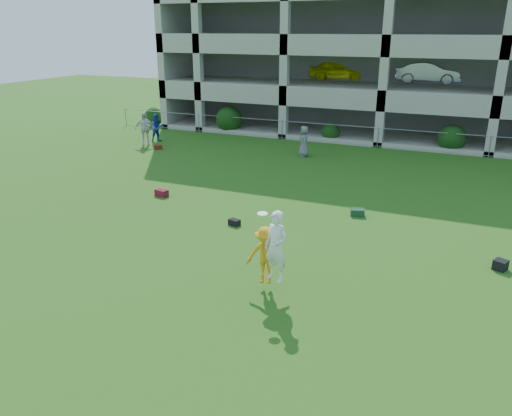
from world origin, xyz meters
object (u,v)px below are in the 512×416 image
at_px(bystander_c, 304,141).
at_px(crate_d, 500,265).
at_px(frisbee_contest, 269,252).
at_px(bystander_a, 157,128).
at_px(bystander_b, 145,129).
at_px(parking_garage, 407,37).

bearing_deg(bystander_c, crate_d, 12.93).
distance_m(bystander_c, frisbee_contest, 15.10).
height_order(bystander_c, frisbee_contest, frisbee_contest).
height_order(bystander_a, bystander_b, bystander_b).
relative_size(bystander_b, frisbee_contest, 0.91).
relative_size(bystander_c, parking_garage, 0.06).
relative_size(frisbee_contest, parking_garage, 0.07).
height_order(bystander_a, frisbee_contest, frisbee_contest).
bearing_deg(crate_d, bystander_a, 150.40).
distance_m(bystander_b, frisbee_contest, 19.04).
xyz_separation_m(bystander_b, frisbee_contest, (13.42, -13.51, 0.19)).
bearing_deg(parking_garage, frisbee_contest, -88.94).
relative_size(bystander_a, crate_d, 4.87).
bearing_deg(bystander_b, frisbee_contest, -78.98).
bearing_deg(bystander_b, crate_d, -60.54).
relative_size(bystander_c, crate_d, 4.78).
bearing_deg(bystander_b, parking_garage, 12.55).
bearing_deg(bystander_c, bystander_b, -112.17).
bearing_deg(bystander_a, bystander_c, -59.38).
distance_m(bystander_c, parking_garage, 13.89).
bearing_deg(frisbee_contest, bystander_c, 104.70).
relative_size(crate_d, frisbee_contest, 0.16).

